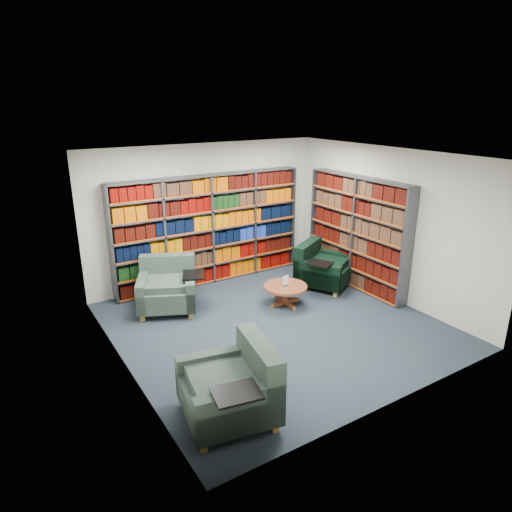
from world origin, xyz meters
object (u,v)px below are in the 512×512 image
chair_teal_front (236,389)px  coffee_table (285,289)px  chair_green_right (320,269)px  chair_teal_left (168,288)px

chair_teal_front → coffee_table: (2.32, 2.25, -0.08)m
chair_green_right → chair_teal_left: bearing=167.6°
chair_teal_left → chair_teal_front: (-0.46, -3.30, 0.01)m
chair_teal_left → chair_green_right: 3.07m
chair_teal_left → chair_teal_front: bearing=-97.9°
chair_teal_left → chair_green_right: bearing=-12.4°
chair_green_right → coffee_table: (-1.14, -0.39, -0.05)m
chair_teal_front → coffee_table: size_ratio=1.64×
chair_teal_left → coffee_table: bearing=-29.4°
coffee_table → chair_green_right: bearing=18.9°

